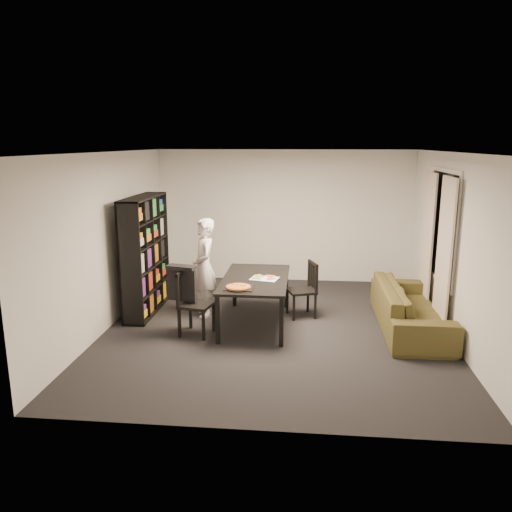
# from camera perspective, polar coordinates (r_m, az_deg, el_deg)

# --- Properties ---
(room) EXTENTS (5.01, 5.51, 2.61)m
(room) POSITION_cam_1_polar(r_m,az_deg,el_deg) (7.23, 2.27, 1.42)
(room) COLOR black
(room) RESTS_ON ground
(window_pane) EXTENTS (0.02, 1.40, 1.60)m
(window_pane) POSITION_cam_1_polar(r_m,az_deg,el_deg) (8.05, 20.54, 3.22)
(window_pane) COLOR black
(window_pane) RESTS_ON room
(window_frame) EXTENTS (0.03, 1.52, 1.72)m
(window_frame) POSITION_cam_1_polar(r_m,az_deg,el_deg) (8.05, 20.50, 3.22)
(window_frame) COLOR white
(window_frame) RESTS_ON room
(curtain_left) EXTENTS (0.03, 0.70, 2.25)m
(curtain_left) POSITION_cam_1_polar(r_m,az_deg,el_deg) (7.60, 20.68, -0.02)
(curtain_left) COLOR beige
(curtain_left) RESTS_ON room
(curtain_right) EXTENTS (0.03, 0.70, 2.25)m
(curtain_right) POSITION_cam_1_polar(r_m,az_deg,el_deg) (8.58, 18.94, 1.53)
(curtain_right) COLOR beige
(curtain_right) RESTS_ON room
(bookshelf) EXTENTS (0.35, 1.50, 1.90)m
(bookshelf) POSITION_cam_1_polar(r_m,az_deg,el_deg) (8.29, -12.53, 0.13)
(bookshelf) COLOR black
(bookshelf) RESTS_ON room
(dining_table) EXTENTS (0.98, 1.76, 0.73)m
(dining_table) POSITION_cam_1_polar(r_m,az_deg,el_deg) (7.56, -0.07, -2.99)
(dining_table) COLOR black
(dining_table) RESTS_ON room
(chair_left) EXTENTS (0.52, 0.52, 0.94)m
(chair_left) POSITION_cam_1_polar(r_m,az_deg,el_deg) (7.28, -7.50, -4.81)
(chair_left) COLOR black
(chair_left) RESTS_ON room
(chair_right) EXTENTS (0.52, 0.52, 0.89)m
(chair_right) POSITION_cam_1_polar(r_m,az_deg,el_deg) (8.00, 5.80, -3.37)
(chair_right) COLOR black
(chair_right) RESTS_ON room
(draped_jacket) EXTENTS (0.44, 0.27, 0.52)m
(draped_jacket) POSITION_cam_1_polar(r_m,az_deg,el_deg) (7.27, -8.47, -2.90)
(draped_jacket) COLOR black
(draped_jacket) RESTS_ON chair_left
(person) EXTENTS (0.55, 0.67, 1.58)m
(person) POSITION_cam_1_polar(r_m,az_deg,el_deg) (7.97, -5.92, -1.34)
(person) COLOR silver
(person) RESTS_ON room
(baking_tray) EXTENTS (0.41, 0.33, 0.01)m
(baking_tray) POSITION_cam_1_polar(r_m,az_deg,el_deg) (7.02, -1.94, -3.67)
(baking_tray) COLOR black
(baking_tray) RESTS_ON dining_table
(pepperoni_pizza) EXTENTS (0.35, 0.35, 0.03)m
(pepperoni_pizza) POSITION_cam_1_polar(r_m,az_deg,el_deg) (6.99, -2.02, -3.56)
(pepperoni_pizza) COLOR brown
(pepperoni_pizza) RESTS_ON dining_table
(kitchen_towel) EXTENTS (0.46, 0.39, 0.01)m
(kitchen_towel) POSITION_cam_1_polar(r_m,az_deg,el_deg) (7.50, 0.98, -2.59)
(kitchen_towel) COLOR white
(kitchen_towel) RESTS_ON dining_table
(pizza_slices) EXTENTS (0.40, 0.35, 0.01)m
(pizza_slices) POSITION_cam_1_polar(r_m,az_deg,el_deg) (7.54, 0.92, -2.42)
(pizza_slices) COLOR gold
(pizza_slices) RESTS_ON dining_table
(sofa) EXTENTS (0.88, 2.26, 0.66)m
(sofa) POSITION_cam_1_polar(r_m,az_deg,el_deg) (7.82, 17.24, -5.63)
(sofa) COLOR #3F3A19
(sofa) RESTS_ON room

